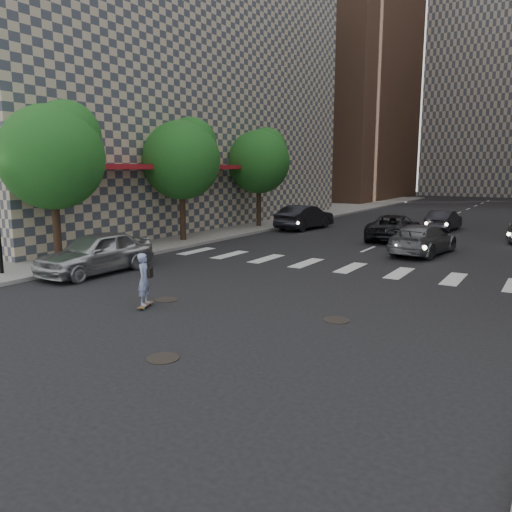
{
  "coord_description": "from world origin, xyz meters",
  "views": [
    {
      "loc": [
        8.2,
        -10.06,
        4.0
      ],
      "look_at": [
        0.11,
        3.06,
        1.3
      ],
      "focal_mm": 35.0,
      "sensor_mm": 36.0,
      "label": 1
    }
  ],
  "objects": [
    {
      "name": "ground",
      "position": [
        0.0,
        0.0,
        0.0
      ],
      "size": [
        160.0,
        160.0,
        0.0
      ],
      "primitive_type": "plane",
      "color": "black",
      "rests_on": "ground"
    },
    {
      "name": "sidewalk_left",
      "position": [
        -14.5,
        20.0,
        0.07
      ],
      "size": [
        13.0,
        80.0,
        0.15
      ],
      "primitive_type": "cube",
      "color": "gray",
      "rests_on": "ground"
    },
    {
      "name": "building_left",
      "position": [
        -18.49,
        18.48,
        12.48
      ],
      "size": [
        16.4,
        33.0,
        25.0
      ],
      "color": "tan",
      "rests_on": "ground"
    },
    {
      "name": "tower_left",
      "position": [
        -20.0,
        55.0,
        20.0
      ],
      "size": [
        18.0,
        24.0,
        40.0
      ],
      "primitive_type": "cube",
      "color": "brown",
      "rests_on": "ground"
    },
    {
      "name": "tree_a",
      "position": [
        -9.45,
        3.14,
        4.65
      ],
      "size": [
        4.2,
        4.2,
        6.6
      ],
      "color": "#382619",
      "rests_on": "sidewalk_left"
    },
    {
      "name": "tree_b",
      "position": [
        -9.45,
        11.14,
        4.65
      ],
      "size": [
        4.2,
        4.2,
        6.6
      ],
      "color": "#382619",
      "rests_on": "sidewalk_left"
    },
    {
      "name": "tree_c",
      "position": [
        -9.45,
        19.14,
        4.65
      ],
      "size": [
        4.2,
        4.2,
        6.6
      ],
      "color": "#382619",
      "rests_on": "sidewalk_left"
    },
    {
      "name": "manhole_a",
      "position": [
        1.2,
        -2.5,
        0.01
      ],
      "size": [
        0.7,
        0.7,
        0.02
      ],
      "primitive_type": "cylinder",
      "color": "black",
      "rests_on": "ground"
    },
    {
      "name": "manhole_b",
      "position": [
        -2.0,
        1.2,
        0.01
      ],
      "size": [
        0.7,
        0.7,
        0.02
      ],
      "primitive_type": "cylinder",
      "color": "black",
      "rests_on": "ground"
    },
    {
      "name": "manhole_c",
      "position": [
        3.3,
        2.0,
        0.01
      ],
      "size": [
        0.7,
        0.7,
        0.02
      ],
      "primitive_type": "cylinder",
      "color": "black",
      "rests_on": "ground"
    },
    {
      "name": "skateboarder",
      "position": [
        -1.97,
        0.27,
        0.84
      ],
      "size": [
        0.54,
        0.82,
        1.61
      ],
      "rotation": [
        0.0,
        0.0,
        0.38
      ],
      "color": "brown",
      "rests_on": "ground"
    },
    {
      "name": "silver_sedan",
      "position": [
        -7.0,
        2.82,
        0.81
      ],
      "size": [
        1.96,
        4.79,
        1.63
      ],
      "primitive_type": "imported",
      "rotation": [
        0.0,
        0.0,
        -0.01
      ],
      "color": "#A9ADB0",
      "rests_on": "ground"
    },
    {
      "name": "traffic_car_a",
      "position": [
        -6.5,
        20.0,
        0.81
      ],
      "size": [
        2.24,
        5.05,
        1.61
      ],
      "primitive_type": "imported",
      "rotation": [
        0.0,
        0.0,
        3.03
      ],
      "color": "black",
      "rests_on": "ground"
    },
    {
      "name": "traffic_car_b",
      "position": [
        2.66,
        14.0,
        0.71
      ],
      "size": [
        2.56,
        5.09,
        1.42
      ],
      "primitive_type": "imported",
      "rotation": [
        0.0,
        0.0,
        3.02
      ],
      "color": "#5A5C61",
      "rests_on": "ground"
    },
    {
      "name": "traffic_car_c",
      "position": [
        0.1,
        18.0,
        0.72
      ],
      "size": [
        2.94,
        5.42,
        1.44
      ],
      "primitive_type": "imported",
      "rotation": [
        0.0,
        0.0,
        3.25
      ],
      "color": "black",
      "rests_on": "ground"
    },
    {
      "name": "traffic_car_e",
      "position": [
        1.6,
        24.03,
        0.67
      ],
      "size": [
        1.65,
        4.12,
        1.33
      ],
      "primitive_type": "imported",
      "rotation": [
        0.0,
        0.0,
        3.08
      ],
      "color": "black",
      "rests_on": "ground"
    }
  ]
}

